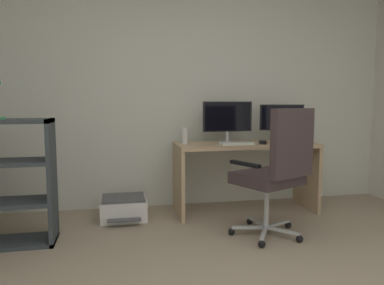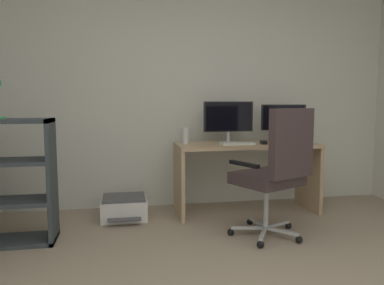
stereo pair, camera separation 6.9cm
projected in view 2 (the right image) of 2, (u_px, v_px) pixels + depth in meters
The scene contains 9 objects.
wall_back at pixel (184, 80), 4.17m from camera, with size 4.73×0.10×2.80m, color silver.
desk at pixel (246, 161), 3.92m from camera, with size 1.45×0.58×0.73m.
monitor_main at pixel (228, 118), 3.93m from camera, with size 0.53×0.18×0.43m.
monitor_secondary at pixel (283, 119), 4.04m from camera, with size 0.47×0.18×0.40m.
keyboard at pixel (237, 144), 3.77m from camera, with size 0.34×0.13×0.02m, color silver.
computer_mouse at pixel (264, 142), 3.82m from camera, with size 0.06×0.10×0.03m, color black.
desktop_speaker at pixel (185, 136), 3.82m from camera, with size 0.07×0.07×0.17m, color silver.
office_chair at pixel (276, 168), 3.11m from camera, with size 0.66×0.69×1.10m.
printer at pixel (124, 208), 3.73m from camera, with size 0.45×0.47×0.22m.
Camera 2 is at (-0.68, -1.68, 1.15)m, focal length 35.16 mm.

